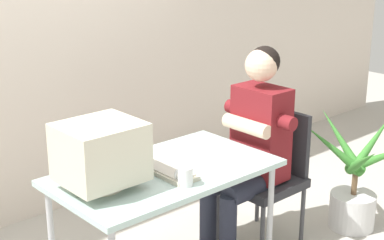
{
  "coord_description": "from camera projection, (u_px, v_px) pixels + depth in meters",
  "views": [
    {
      "loc": [
        -1.93,
        -2.38,
        2.02
      ],
      "look_at": [
        0.21,
        0.0,
        1.0
      ],
      "focal_mm": 54.78,
      "sensor_mm": 36.0,
      "label": 1
    }
  ],
  "objects": [
    {
      "name": "person_seated",
      "position": [
        251.0,
        143.0,
        3.75
      ],
      "size": [
        0.67,
        0.55,
        1.36
      ],
      "color": "maroon",
      "rests_on": "ground_plane"
    },
    {
      "name": "office_chair",
      "position": [
        268.0,
        170.0,
        3.94
      ],
      "size": [
        0.47,
        0.47,
        0.9
      ],
      "color": "#4C4C51",
      "rests_on": "ground_plane"
    },
    {
      "name": "crt_monitor",
      "position": [
        101.0,
        153.0,
        3.0
      ],
      "size": [
        0.42,
        0.36,
        0.36
      ],
      "color": "beige",
      "rests_on": "desk"
    },
    {
      "name": "keyboard",
      "position": [
        162.0,
        169.0,
        3.27
      ],
      "size": [
        0.15,
        0.48,
        0.03
      ],
      "color": "beige",
      "rests_on": "desk"
    },
    {
      "name": "desk",
      "position": [
        165.0,
        179.0,
        3.32
      ],
      "size": [
        1.27,
        0.73,
        0.75
      ],
      "color": "#B7B7BC",
      "rests_on": "ground_plane"
    },
    {
      "name": "wall_back",
      "position": [
        73.0,
        9.0,
        4.26
      ],
      "size": [
        8.0,
        0.1,
        3.0
      ],
      "primitive_type": "cube",
      "color": "beige",
      "rests_on": "ground_plane"
    },
    {
      "name": "desk_mug",
      "position": [
        185.0,
        176.0,
        3.08
      ],
      "size": [
        0.08,
        0.09,
        0.1
      ],
      "color": "white",
      "rests_on": "desk"
    },
    {
      "name": "potted_plant",
      "position": [
        355.0,
        187.0,
        4.14
      ],
      "size": [
        0.7,
        0.78,
        0.84
      ],
      "color": "silver",
      "rests_on": "ground_plane"
    }
  ]
}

